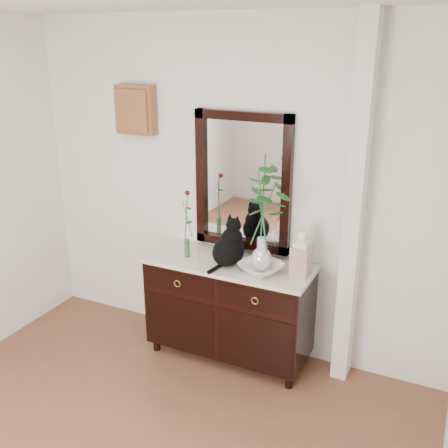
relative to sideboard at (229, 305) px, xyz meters
The scene contains 10 objects.
wall_back 0.92m from the sideboard, 111.80° to the left, with size 3.60×0.04×2.70m, color silver.
pilaster 1.27m from the sideboard, 10.70° to the left, with size 0.12×0.20×2.70m, color silver.
sideboard is the anchor object (origin of this frame).
wall_mirror 0.99m from the sideboard, 90.00° to the left, with size 0.80×0.06×1.10m.
key_cabinet 1.77m from the sideboard, 167.54° to the left, with size 0.35×0.10×0.40m, color brown.
cat 0.56m from the sideboard, 77.79° to the right, with size 0.26×0.32×0.37m, color black, non-canonical shape.
lotus_bowl 0.51m from the sideboard, 14.25° to the right, with size 0.31×0.31×0.08m, color silver.
vase_branches 0.90m from the sideboard, 14.25° to the right, with size 0.43×0.43×0.91m, color silver, non-canonical shape.
bud_vase_rose 0.75m from the sideboard, behind, with size 0.07×0.07×0.57m, color #306038, non-canonical shape.
ginger_jar 0.80m from the sideboard, ahead, with size 0.13×0.13×0.36m, color silver, non-canonical shape.
Camera 1 is at (1.68, -1.68, 2.51)m, focal length 42.00 mm.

